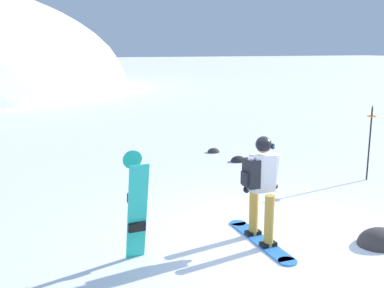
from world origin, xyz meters
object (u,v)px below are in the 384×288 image
at_px(rock_small, 380,244).
at_px(rock_dark, 213,152).
at_px(snowboarder_main, 260,187).
at_px(rock_mid, 238,161).
at_px(spare_snowboard, 136,207).
at_px(piste_marker_near, 370,137).

bearing_deg(rock_small, rock_dark, 85.82).
height_order(snowboarder_main, rock_mid, snowboarder_main).
height_order(snowboarder_main, spare_snowboard, snowboarder_main).
bearing_deg(rock_mid, piste_marker_near, -55.85).
distance_m(piste_marker_near, rock_small, 3.88).
bearing_deg(rock_dark, snowboarder_main, -110.20).
height_order(piste_marker_near, rock_mid, piste_marker_near).
bearing_deg(rock_dark, spare_snowboard, -125.64).
height_order(rock_dark, rock_mid, rock_mid).
distance_m(spare_snowboard, piste_marker_near, 6.40).
bearing_deg(rock_small, rock_mid, 83.59).
xyz_separation_m(snowboarder_main, rock_mid, (2.31, 4.69, -0.92)).
relative_size(spare_snowboard, rock_mid, 3.77).
bearing_deg(spare_snowboard, rock_dark, 54.36).
relative_size(piste_marker_near, rock_dark, 4.73).
distance_m(snowboarder_main, spare_snowboard, 1.97).
relative_size(snowboarder_main, spare_snowboard, 1.13).
relative_size(rock_mid, rock_small, 0.58).
bearing_deg(rock_mid, rock_dark, 95.77).
distance_m(rock_dark, rock_mid, 1.26).
xyz_separation_m(rock_dark, rock_mid, (0.13, -1.25, 0.00)).
xyz_separation_m(rock_mid, rock_small, (-0.62, -5.55, 0.00)).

